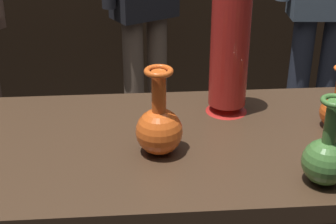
{
  "coord_description": "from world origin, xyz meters",
  "views": [
    {
      "loc": [
        -0.11,
        -1.18,
        1.47
      ],
      "look_at": [
        -0.03,
        -0.03,
        0.9
      ],
      "focal_mm": 53.24,
      "sensor_mm": 36.0,
      "label": 1
    }
  ],
  "objects_px": {
    "vase_left_accent": "(336,109)",
    "vase_right_accent": "(230,49)",
    "vase_centerpiece": "(159,127)",
    "vase_tall_behind": "(326,157)"
  },
  "relations": [
    {
      "from": "vase_left_accent",
      "to": "vase_right_accent",
      "type": "relative_size",
      "value": 0.46
    },
    {
      "from": "vase_centerpiece",
      "to": "vase_right_accent",
      "type": "height_order",
      "value": "vase_right_accent"
    },
    {
      "from": "vase_centerpiece",
      "to": "vase_tall_behind",
      "type": "height_order",
      "value": "vase_centerpiece"
    },
    {
      "from": "vase_tall_behind",
      "to": "vase_right_accent",
      "type": "xyz_separation_m",
      "value": [
        -0.16,
        0.4,
        0.13
      ]
    },
    {
      "from": "vase_centerpiece",
      "to": "vase_tall_behind",
      "type": "bearing_deg",
      "value": -23.91
    },
    {
      "from": "vase_centerpiece",
      "to": "vase_left_accent",
      "type": "xyz_separation_m",
      "value": [
        0.51,
        0.1,
        -0.02
      ]
    },
    {
      "from": "vase_left_accent",
      "to": "vase_right_accent",
      "type": "bearing_deg",
      "value": 156.71
    },
    {
      "from": "vase_tall_behind",
      "to": "vase_right_accent",
      "type": "distance_m",
      "value": 0.44
    },
    {
      "from": "vase_centerpiece",
      "to": "vase_right_accent",
      "type": "relative_size",
      "value": 0.58
    },
    {
      "from": "vase_tall_behind",
      "to": "vase_left_accent",
      "type": "bearing_deg",
      "value": 64.1
    }
  ]
}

